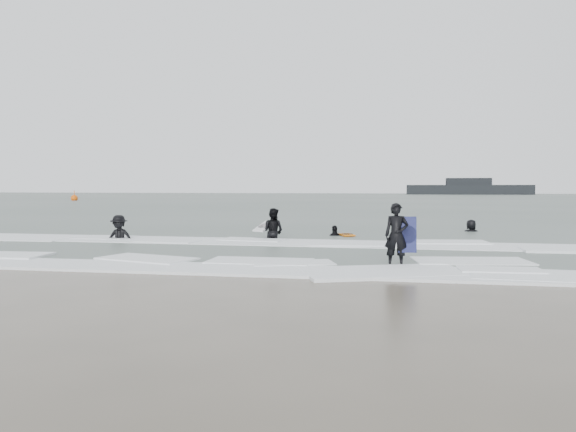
% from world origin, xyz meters
% --- Properties ---
extents(ground, '(320.00, 320.00, 0.00)m').
position_xyz_m(ground, '(0.00, 0.00, 0.00)').
color(ground, brown).
rests_on(ground, ground).
extents(sea, '(320.00, 320.00, 0.00)m').
position_xyz_m(sea, '(0.00, 80.00, 0.06)').
color(sea, '#47544C').
rests_on(sea, ground).
extents(surfer_centre, '(0.65, 0.45, 1.71)m').
position_xyz_m(surfer_centre, '(3.76, 1.02, 0.00)').
color(surfer_centre, black).
rests_on(surfer_centre, ground).
extents(surfer_wading, '(1.04, 0.91, 1.83)m').
position_xyz_m(surfer_wading, '(-1.08, 7.29, 0.00)').
color(surfer_wading, black).
rests_on(surfer_wading, ground).
extents(surfer_breaker, '(1.29, 0.85, 1.86)m').
position_xyz_m(surfer_breaker, '(-7.00, 6.07, 0.00)').
color(surfer_breaker, black).
rests_on(surfer_breaker, ground).
extents(surfer_right_near, '(1.04, 0.75, 1.64)m').
position_xyz_m(surfer_right_near, '(1.12, 9.44, 0.00)').
color(surfer_right_near, black).
rests_on(surfer_right_near, ground).
extents(surfer_right_far, '(0.94, 0.69, 1.76)m').
position_xyz_m(surfer_right_far, '(7.01, 12.91, 0.00)').
color(surfer_right_far, black).
rests_on(surfer_right_far, ground).
extents(surf_foam, '(30.03, 9.06, 0.09)m').
position_xyz_m(surf_foam, '(0.00, 3.70, 0.04)').
color(surf_foam, white).
rests_on(surf_foam, ground).
extents(bodyboards, '(6.17, 8.91, 1.25)m').
position_xyz_m(bodyboards, '(1.36, 6.04, 0.50)').
color(bodyboards, '#0D1140').
rests_on(bodyboards, ground).
extents(buoy, '(1.00, 1.00, 1.65)m').
position_xyz_m(buoy, '(-44.16, 61.29, 0.42)').
color(buoy, '#DD5309').
rests_on(buoy, ground).
extents(vessel_horizon, '(32.16, 5.74, 4.37)m').
position_xyz_m(vessel_horizon, '(20.77, 141.73, 1.62)').
color(vessel_horizon, black).
rests_on(vessel_horizon, ground).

